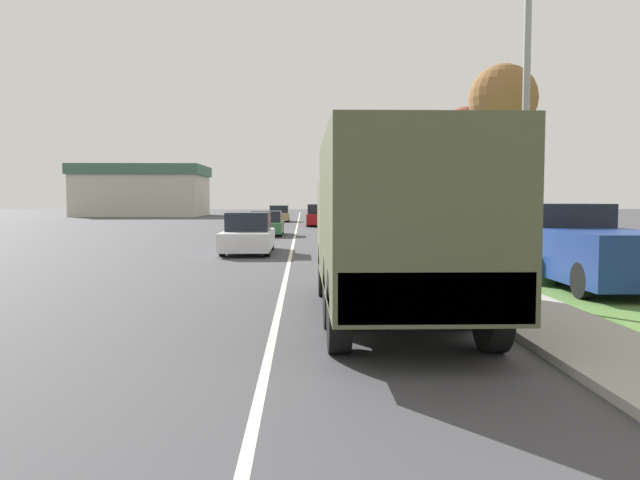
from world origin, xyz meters
TOP-DOWN VIEW (x-y plane):
  - ground_plane at (0.00, 40.00)m, footprint 180.00×180.00m
  - lane_centre_stripe at (0.00, 40.00)m, footprint 0.12×120.00m
  - sidewalk_right at (4.50, 40.00)m, footprint 1.80×120.00m
  - grass_strip_right at (8.90, 40.00)m, footprint 7.00×120.00m
  - military_truck at (1.99, 10.98)m, footprint 2.39×7.49m
  - car_nearest_ahead at (-1.66, 24.65)m, footprint 1.83×4.87m
  - car_second_ahead at (-1.64, 36.46)m, footprint 1.87×4.66m
  - car_third_ahead at (1.58, 48.76)m, footprint 1.73×4.78m
  - car_fourth_ahead at (-1.75, 58.36)m, footprint 1.89×4.28m
  - pickup_truck at (7.12, 15.07)m, footprint 2.00×5.27m
  - lamp_post at (4.56, 12.47)m, footprint 1.69×0.24m
  - tree_mid_right at (7.77, 23.29)m, footprint 2.49×2.49m
  - tree_far_right at (10.08, 37.27)m, footprint 3.23×3.23m
  - utility_box at (6.20, 15.25)m, footprint 0.55×0.45m
  - building_distant at (-19.47, 78.95)m, footprint 15.40×11.71m

SIDE VIEW (x-z plane):
  - ground_plane at x=0.00m, z-range 0.00..0.00m
  - lane_centre_stripe at x=0.00m, z-range 0.00..0.00m
  - grass_strip_right at x=8.90m, z-range 0.00..0.02m
  - sidewalk_right at x=4.50m, z-range 0.00..0.12m
  - utility_box at x=6.20m, z-range 0.02..0.72m
  - car_second_ahead at x=-1.64m, z-range -0.06..1.34m
  - car_fourth_ahead at x=-1.75m, z-range -0.07..1.43m
  - car_nearest_ahead at x=-1.66m, z-range -0.08..1.49m
  - car_third_ahead at x=1.58m, z-range -0.09..1.59m
  - pickup_truck at x=7.12m, z-range -0.04..1.91m
  - military_truck at x=1.99m, z-range 0.16..3.23m
  - building_distant at x=-19.47m, z-range 0.04..6.27m
  - lamp_post at x=4.56m, z-range 0.81..8.54m
  - tree_mid_right at x=7.77m, z-range 2.16..9.13m
  - tree_far_right at x=10.08m, z-range 2.10..9.61m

